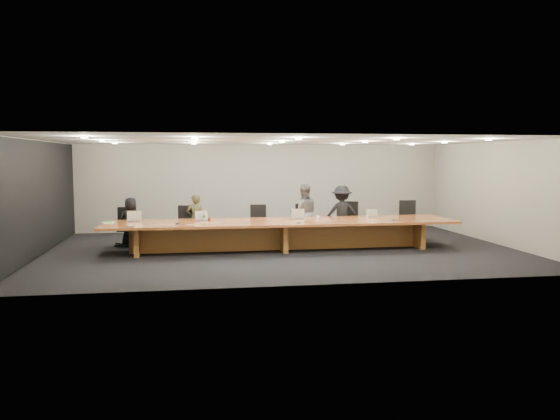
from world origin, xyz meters
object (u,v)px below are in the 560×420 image
object	(u,v)px
chair_mid_left	(258,223)
mic_center	(299,222)
conference_table	(282,230)
chair_left	(184,225)
laptop_a	(134,216)
laptop_d	(299,214)
paper_cup_near	(318,218)
mic_right	(394,220)
person_c	(304,213)
person_a	(131,222)
mic_left	(178,223)
person_b	(196,219)
amber_mug	(209,219)
chair_right	(350,221)
av_box	(131,226)
person_d	(342,213)
laptop_b	(203,216)
chair_mid_right	(304,223)
chair_far_left	(126,226)
laptop_e	(373,213)
paper_cup_far	(367,216)
water_bottle	(204,216)
chair_far_right	(409,220)

from	to	relation	value
chair_mid_left	mic_center	xyz separation A→B (m)	(0.80, -1.88, 0.23)
conference_table	chair_left	bearing A→B (deg)	155.23
laptop_a	laptop_d	distance (m)	4.24
paper_cup_near	mic_right	distance (m)	1.97
person_c	paper_cup_near	bearing A→B (deg)	103.73
person_a	mic_left	xyz separation A→B (m)	(1.26, -1.51, 0.11)
person_b	amber_mug	xyz separation A→B (m)	(0.34, -1.02, 0.11)
chair_right	person_c	bearing A→B (deg)	-163.97
amber_mug	av_box	bearing A→B (deg)	-154.82
person_b	chair_right	bearing A→B (deg)	178.62
person_d	laptop_b	distance (m)	4.01
conference_table	chair_left	world-z (taller)	chair_left
person_d	paper_cup_near	distance (m)	1.33
mic_right	laptop_b	bearing A→B (deg)	172.33
chair_mid_right	chair_right	world-z (taller)	chair_right
person_c	laptop_a	distance (m)	4.63
paper_cup_near	chair_far_left	bearing A→B (deg)	167.51
chair_mid_left	laptop_b	bearing A→B (deg)	-135.74
person_c	mic_right	distance (m)	2.58
person_a	mic_right	size ratio (longest dim) A/B	11.30
chair_mid_right	av_box	world-z (taller)	chair_mid_right
chair_far_left	chair_mid_right	size ratio (longest dim) A/B	0.97
person_a	mic_right	bearing A→B (deg)	161.74
chair_left	conference_table	bearing A→B (deg)	-8.09
laptop_e	paper_cup_near	size ratio (longest dim) A/B	3.15
chair_right	laptop_a	distance (m)	5.97
person_d	paper_cup_far	size ratio (longest dim) A/B	19.97
chair_far_left	laptop_d	size ratio (longest dim) A/B	3.01
laptop_d	paper_cup_near	distance (m)	0.50
mic_center	water_bottle	bearing A→B (deg)	160.17
chair_mid_left	chair_far_right	xyz separation A→B (m)	(4.42, -0.12, 0.04)
laptop_b	mic_left	xyz separation A→B (m)	(-0.63, -0.59, -0.11)
water_bottle	av_box	bearing A→B (deg)	-151.95
mic_center	chair_far_left	bearing A→B (deg)	157.00
chair_left	person_a	xyz separation A→B (m)	(-1.39, 0.04, 0.11)
paper_cup_far	chair_mid_left	bearing A→B (deg)	160.55
conference_table	laptop_d	xyz separation A→B (m)	(0.51, 0.28, 0.37)
chair_right	laptop_d	size ratio (longest dim) A/B	3.25
av_box	mic_left	distance (m)	1.13
chair_far_left	amber_mug	size ratio (longest dim) A/B	10.95
amber_mug	mic_center	distance (m)	2.32
chair_mid_left	laptop_d	distance (m)	1.46
chair_far_right	paper_cup_far	xyz separation A→B (m)	(-1.56, -0.89, 0.21)
chair_mid_left	paper_cup_near	xyz separation A→B (m)	(1.46, -1.14, 0.26)
chair_right	laptop_d	bearing A→B (deg)	-135.66
person_d	mic_left	world-z (taller)	person_d
mic_right	person_a	bearing A→B (deg)	166.92
conference_table	laptop_e	size ratio (longest dim) A/B	30.35
laptop_b	paper_cup_far	bearing A→B (deg)	-21.05
person_c	person_d	world-z (taller)	person_c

